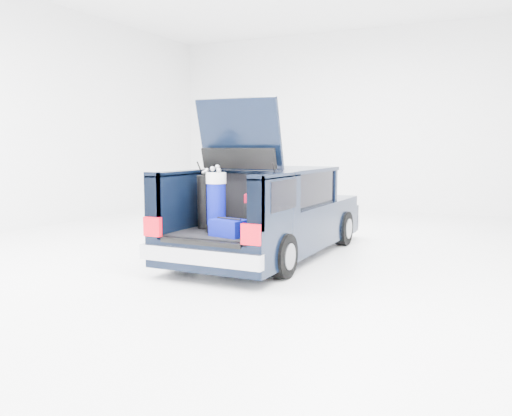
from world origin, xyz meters
The scene contains 6 objects.
ground centered at (0.00, 0.00, 0.00)m, with size 14.00×14.00×0.00m, color white.
car centered at (0.00, 0.11, 0.67)m, with size 1.87×4.65×2.47m.
red_suitcase centered at (0.42, -1.32, 0.87)m, with size 0.39×0.31×0.57m.
black_golf_bag centered at (-0.43, -1.29, 0.99)m, with size 0.31×0.33×0.87m.
blue_golf_bag centered at (-0.11, -1.54, 1.03)m, with size 0.33×0.33×0.94m.
blue_duffel centered at (0.21, -1.76, 0.71)m, with size 0.53×0.40×0.25m.
Camera 1 is at (3.65, -8.01, 1.79)m, focal length 38.00 mm.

